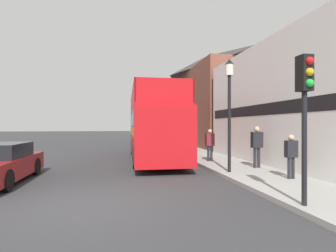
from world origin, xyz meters
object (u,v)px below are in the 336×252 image
(pedestrian_second, at_px, (257,143))
(lamp_post_nearest, at_px, (229,94))
(lamp_post_third, at_px, (163,109))
(tour_bus, at_px, (153,129))
(pedestrian_third, at_px, (210,142))
(traffic_signal, at_px, (305,95))
(parked_car_far_side, at_px, (0,164))
(parked_car_ahead_of_bus, at_px, (149,141))
(lamp_post_second, at_px, (185,108))
(pedestrian_nearest, at_px, (291,152))

(pedestrian_second, distance_m, lamp_post_nearest, 2.77)
(lamp_post_third, bearing_deg, tour_bus, -103.17)
(pedestrian_third, xyz_separation_m, lamp_post_nearest, (-0.35, -3.20, 2.16))
(lamp_post_nearest, xyz_separation_m, lamp_post_third, (0.02, 15.62, 0.35))
(pedestrian_second, distance_m, traffic_signal, 5.83)
(parked_car_far_side, xyz_separation_m, traffic_signal, (8.42, -4.86, 2.08))
(parked_car_far_side, distance_m, traffic_signal, 9.94)
(pedestrian_third, relative_size, lamp_post_third, 0.33)
(parked_car_ahead_of_bus, bearing_deg, traffic_signal, -86.01)
(lamp_post_nearest, relative_size, lamp_post_third, 0.89)
(parked_car_ahead_of_bus, bearing_deg, parked_car_far_side, -118.41)
(lamp_post_third, bearing_deg, lamp_post_second, -88.68)
(lamp_post_third, bearing_deg, parked_car_ahead_of_bus, -127.96)
(parked_car_ahead_of_bus, distance_m, parked_car_far_side, 14.93)
(parked_car_ahead_of_bus, xyz_separation_m, pedestrian_nearest, (3.19, -15.23, 0.42))
(parked_car_ahead_of_bus, distance_m, pedestrian_nearest, 15.56)
(lamp_post_third, bearing_deg, pedestrian_second, -83.65)
(parked_car_ahead_of_bus, relative_size, traffic_signal, 1.17)
(traffic_signal, xyz_separation_m, lamp_post_second, (0.37, 12.38, 0.49))
(parked_car_ahead_of_bus, bearing_deg, pedestrian_nearest, -78.79)
(parked_car_ahead_of_bus, xyz_separation_m, lamp_post_nearest, (1.63, -13.51, 2.66))
(pedestrian_third, bearing_deg, lamp_post_second, 91.88)
(parked_car_far_side, bearing_deg, pedestrian_second, -176.62)
(lamp_post_nearest, bearing_deg, traffic_signal, -92.08)
(pedestrian_nearest, height_order, lamp_post_second, lamp_post_second)
(parked_car_far_side, xyz_separation_m, pedestrian_nearest, (10.15, -2.02, 0.42))
(traffic_signal, bearing_deg, parked_car_ahead_of_bus, 94.62)
(parked_car_far_side, bearing_deg, pedestrian_nearest, 169.52)
(parked_car_ahead_of_bus, height_order, lamp_post_nearest, lamp_post_nearest)
(traffic_signal, height_order, lamp_post_third, lamp_post_third)
(tour_bus, relative_size, parked_car_far_side, 2.27)
(pedestrian_second, height_order, lamp_post_nearest, lamp_post_nearest)
(lamp_post_nearest, height_order, lamp_post_third, lamp_post_third)
(pedestrian_third, height_order, lamp_post_second, lamp_post_second)
(tour_bus, xyz_separation_m, parked_car_far_side, (-6.22, -5.13, -1.19))
(parked_car_ahead_of_bus, relative_size, lamp_post_third, 0.80)
(lamp_post_third, bearing_deg, parked_car_far_side, -119.32)
(pedestrian_nearest, bearing_deg, parked_car_ahead_of_bus, 101.84)
(lamp_post_second, bearing_deg, pedestrian_second, -78.20)
(pedestrian_nearest, xyz_separation_m, lamp_post_nearest, (-1.57, 1.72, 2.24))
(tour_bus, height_order, lamp_post_second, lamp_post_second)
(pedestrian_second, bearing_deg, lamp_post_third, 96.35)
(tour_bus, xyz_separation_m, pedestrian_nearest, (3.93, -7.15, -0.76))
(parked_car_ahead_of_bus, xyz_separation_m, pedestrian_third, (1.98, -10.30, 0.50))
(traffic_signal, bearing_deg, tour_bus, 102.40)
(pedestrian_second, relative_size, traffic_signal, 0.52)
(pedestrian_third, relative_size, lamp_post_nearest, 0.37)
(pedestrian_nearest, height_order, pedestrian_third, pedestrian_third)
(parked_car_ahead_of_bus, xyz_separation_m, traffic_signal, (1.46, -18.07, 2.08))
(lamp_post_nearest, xyz_separation_m, lamp_post_second, (0.20, 7.81, -0.09))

